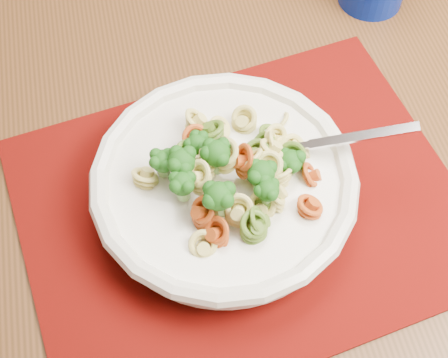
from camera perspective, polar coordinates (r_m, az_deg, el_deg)
dining_table at (r=0.82m, az=4.14°, el=1.05°), size 1.49×1.23×0.73m
placemat at (r=0.66m, az=1.66°, el=-2.57°), size 0.52×0.45×0.00m
pasta_bowl at (r=0.64m, az=0.00°, el=-0.43°), size 0.28×0.28×0.05m
pasta_broccoli_heap at (r=0.63m, az=0.00°, el=0.29°), size 0.23×0.23×0.06m
fork at (r=0.65m, az=5.64°, el=2.79°), size 0.16×0.13×0.08m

